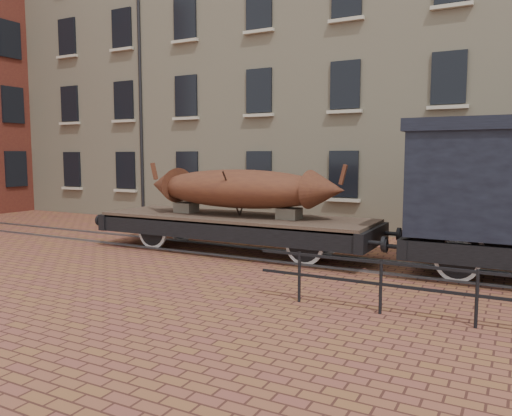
% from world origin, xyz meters
% --- Properties ---
extents(ground, '(90.00, 90.00, 0.00)m').
position_xyz_m(ground, '(0.00, 0.00, 0.00)').
color(ground, brown).
extents(warehouse_cream, '(40.00, 10.19, 14.00)m').
position_xyz_m(warehouse_cream, '(3.00, 9.99, 7.00)').
color(warehouse_cream, beige).
rests_on(warehouse_cream, ground).
extents(rail_track, '(30.00, 1.52, 0.06)m').
position_xyz_m(rail_track, '(0.00, 0.00, 0.03)').
color(rail_track, '#59595E').
rests_on(rail_track, ground).
extents(flatcar_wagon, '(9.34, 2.53, 1.41)m').
position_xyz_m(flatcar_wagon, '(-0.70, 0.00, 0.88)').
color(flatcar_wagon, brown).
rests_on(flatcar_wagon, ground).
extents(iron_boat, '(6.49, 1.89, 1.55)m').
position_xyz_m(iron_boat, '(-0.54, 0.00, 1.91)').
color(iron_boat, '#5B2F1B').
rests_on(iron_boat, flatcar_wagon).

